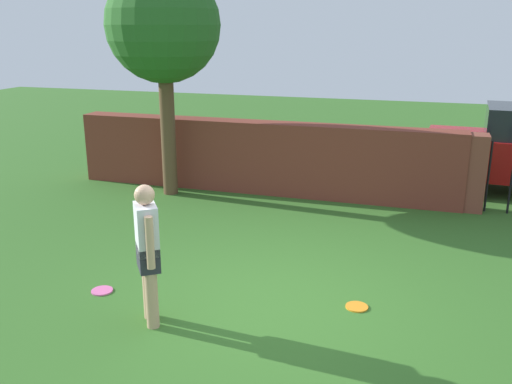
{
  "coord_description": "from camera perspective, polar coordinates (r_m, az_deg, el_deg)",
  "views": [
    {
      "loc": [
        1.61,
        -5.74,
        3.23
      ],
      "look_at": [
        -0.6,
        1.37,
        1.0
      ],
      "focal_mm": 39.06,
      "sensor_mm": 36.0,
      "label": 1
    }
  ],
  "objects": [
    {
      "name": "ground_plane",
      "position": [
        6.78,
        1.4,
        -11.79
      ],
      "size": [
        40.0,
        40.0,
        0.0
      ],
      "primitive_type": "plane",
      "color": "#336623"
    },
    {
      "name": "brick_wall",
      "position": [
        11.11,
        0.52,
        3.58
      ],
      "size": [
        7.72,
        0.5,
        1.42
      ],
      "primitive_type": "cube",
      "color": "brown",
      "rests_on": "ground"
    },
    {
      "name": "tree",
      "position": [
        10.84,
        -9.47,
        16.31
      ],
      "size": [
        2.13,
        2.13,
        4.31
      ],
      "color": "brown",
      "rests_on": "ground"
    },
    {
      "name": "person",
      "position": [
        6.22,
        -11.04,
        -5.7
      ],
      "size": [
        0.39,
        0.45,
        1.62
      ],
      "rotation": [
        0.0,
        0.0,
        -0.95
      ],
      "color": "tan",
      "rests_on": "ground"
    },
    {
      "name": "frisbee_orange",
      "position": [
        6.89,
        10.28,
        -11.49
      ],
      "size": [
        0.27,
        0.27,
        0.02
      ],
      "primitive_type": "cylinder",
      "color": "orange",
      "rests_on": "ground"
    },
    {
      "name": "frisbee_pink",
      "position": [
        7.42,
        -15.49,
        -9.72
      ],
      "size": [
        0.27,
        0.27,
        0.02
      ],
      "primitive_type": "cylinder",
      "color": "pink",
      "rests_on": "ground"
    }
  ]
}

